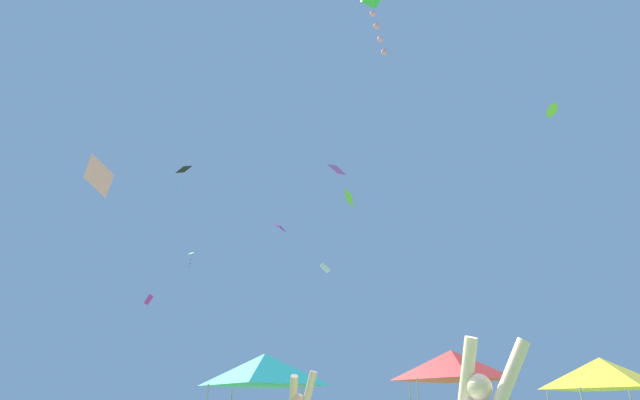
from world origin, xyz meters
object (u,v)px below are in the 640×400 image
canopy_tent_yellow (603,373)px  kite_black_diamond (183,170)px  kite_white_box (325,268)px  kite_magenta_box (149,300)px  kite_magenta_delta (280,227)px  canopy_tent_red (453,365)px  kite_pink_diamond (100,177)px  kite_lime_delta (551,110)px  kite_lime_diamond (350,198)px  kite_purple_diamond (338,169)px  kite_green_diamond (192,254)px  canopy_tent_teal (264,370)px

canopy_tent_yellow → kite_black_diamond: (-16.90, 8.72, 11.85)m
kite_black_diamond → kite_white_box: kite_black_diamond is taller
kite_magenta_box → kite_white_box: kite_white_box is taller
canopy_tent_yellow → kite_magenta_delta: bearing=122.6°
canopy_tent_red → kite_magenta_delta: 22.84m
kite_white_box → kite_pink_diamond: bearing=-110.5°
canopy_tent_red → kite_lime_delta: (11.73, 12.90, 19.39)m
kite_lime_diamond → kite_pink_diamond: size_ratio=1.25×
kite_lime_delta → kite_black_diamond: bearing=-162.9°
kite_purple_diamond → kite_lime_diamond: bearing=83.5°
kite_green_diamond → kite_white_box: kite_green_diamond is taller
kite_black_diamond → canopy_tent_red: bearing=-21.2°
kite_green_diamond → kite_magenta_box: 4.79m
kite_magenta_box → kite_black_diamond: 11.59m
kite_pink_diamond → kite_purple_diamond: size_ratio=0.91×
kite_magenta_delta → kite_purple_diamond: kite_purple_diamond is taller
kite_green_diamond → kite_lime_delta: (27.93, -2.85, 9.78)m
kite_black_diamond → kite_purple_diamond: size_ratio=1.64×
kite_lime_delta → kite_lime_diamond: bearing=172.1°
kite_lime_diamond → kite_magenta_box: bearing=-175.8°
kite_magenta_delta → kite_green_diamond: bearing=-170.1°
kite_magenta_delta → kite_lime_delta: bearing=-10.7°
kite_lime_diamond → kite_pink_diamond: 23.73m
kite_white_box → kite_pink_diamond: (-5.96, -15.95, -1.37)m
canopy_tent_teal → kite_pink_diamond: bearing=-157.0°
kite_magenta_delta → kite_magenta_box: bearing=-161.7°
kite_lime_diamond → kite_magenta_delta: bearing=162.1°
kite_lime_diamond → kite_pink_diamond: (-7.60, -20.89, -8.31)m
kite_lime_diamond → canopy_tent_teal: bearing=-97.5°
kite_pink_diamond → kite_purple_diamond: bearing=65.1°
canopy_tent_yellow → kite_magenta_box: bearing=141.3°
kite_magenta_box → kite_magenta_delta: (8.80, 2.92, 6.38)m
canopy_tent_red → kite_lime_diamond: 20.61m
canopy_tent_teal → kite_magenta_delta: kite_magenta_delta is taller
kite_magenta_box → canopy_tent_yellow: bearing=-38.7°
kite_magenta_box → kite_white_box: size_ratio=1.22×
kite_green_diamond → kite_black_diamond: size_ratio=0.79×
canopy_tent_yellow → kite_lime_diamond: 24.47m
kite_magenta_delta → canopy_tent_teal: bearing=-81.0°
kite_lime_diamond → kite_white_box: 8.66m
canopy_tent_teal → kite_green_diamond: bearing=117.1°
kite_magenta_box → kite_purple_diamond: kite_purple_diamond is taller
canopy_tent_red → kite_magenta_box: 23.74m
kite_black_diamond → kite_white_box: 10.44m
canopy_tent_teal → canopy_tent_red: (6.25, 3.66, 0.38)m
canopy_tent_yellow → kite_magenta_box: kite_magenta_box is taller
kite_magenta_delta → kite_white_box: (4.11, -6.78, -5.42)m
kite_black_diamond → kite_pink_diamond: 12.71m
kite_lime_diamond → kite_lime_delta: size_ratio=0.75×
kite_white_box → kite_black_diamond: bearing=-148.0°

